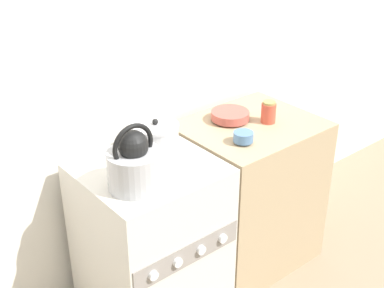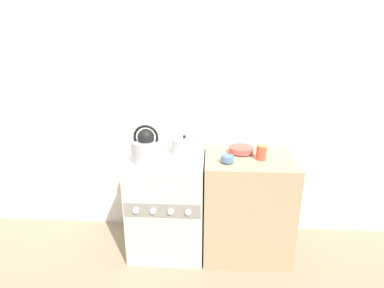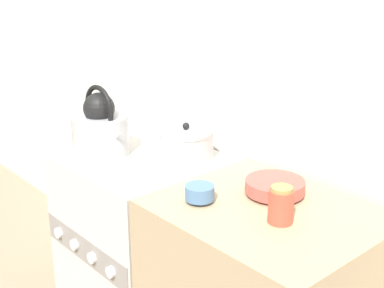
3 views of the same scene
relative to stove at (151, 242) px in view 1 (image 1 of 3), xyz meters
The scene contains 8 objects.
wall_back 0.91m from the stove, 90.00° to the left, with size 7.00×0.06×2.50m.
stove is the anchor object (origin of this frame).
counter 0.65m from the stove, ahead, with size 0.69×0.57×0.84m.
kettle 0.55m from the stove, 142.97° to the right, with size 0.28×0.23×0.29m.
cooking_pot 0.51m from the stove, 42.62° to the left, with size 0.22×0.22×0.15m.
enamel_bowl 0.76m from the stove, 10.49° to the left, with size 0.20×0.20×0.05m.
small_ceramic_bowl 0.67m from the stove, 13.48° to the right, with size 0.10×0.10×0.06m.
storage_jar 0.88m from the stove, ahead, with size 0.08×0.08×0.11m.
Camera 1 is at (-1.15, -1.42, 2.01)m, focal length 50.00 mm.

